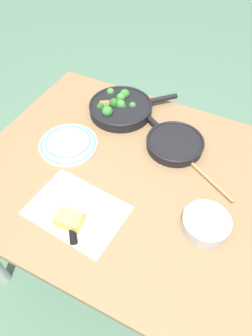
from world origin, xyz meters
The scene contains 10 objects.
ground_plane centered at (0.00, 0.00, 0.00)m, with size 14.00×14.00×0.00m, color #51755B.
dining_table_red centered at (0.00, 0.00, 0.67)m, with size 1.16×0.96×0.75m.
skillet_broccoli centered at (0.18, -0.30, 0.78)m, with size 0.35×0.34×0.08m.
skillet_eggs centered at (-0.12, -0.21, 0.77)m, with size 0.35×0.26×0.04m.
wooden_spoon centered at (-0.22, -0.14, 0.76)m, with size 0.31×0.19×0.02m.
parchment_sheet centered at (0.08, 0.23, 0.75)m, with size 0.35×0.26×0.00m.
grater_knife centered at (0.08, 0.26, 0.76)m, with size 0.20×0.25×0.02m.
cheese_block centered at (0.07, 0.29, 0.77)m, with size 0.09×0.07×0.05m.
dinner_plate_stack centered at (0.27, -0.02, 0.76)m, with size 0.24×0.24×0.03m.
prep_bowl_steel centered at (-0.34, 0.10, 0.77)m, with size 0.16×0.16×0.05m.
Camera 1 is at (-0.32, 0.65, 1.64)m, focal length 32.00 mm.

